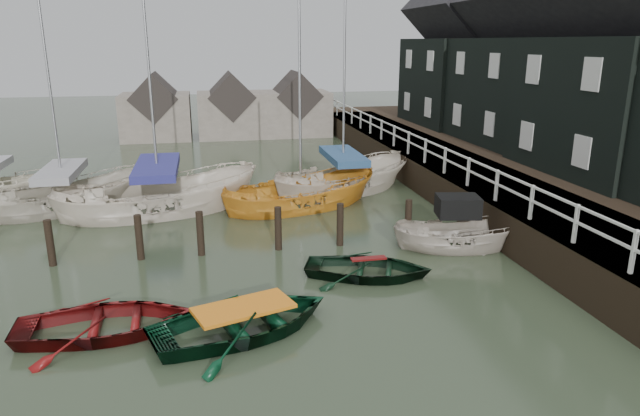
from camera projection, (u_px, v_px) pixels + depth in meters
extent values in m
plane|color=#293220|center=(248.00, 292.00, 15.03)|extent=(120.00, 120.00, 0.00)
cube|color=black|center=(439.00, 155.00, 25.86)|extent=(3.00, 32.00, 0.20)
cube|color=silver|center=(409.00, 133.00, 25.28)|extent=(0.06, 32.00, 0.06)
cube|color=silver|center=(408.00, 142.00, 25.39)|extent=(0.06, 32.00, 0.06)
cube|color=black|center=(545.00, 179.00, 27.31)|extent=(14.00, 38.00, 1.50)
cube|color=black|center=(633.00, 106.00, 21.49)|extent=(6.40, 7.00, 5.00)
cube|color=black|center=(531.00, 91.00, 28.07)|extent=(6.00, 7.00, 5.00)
cube|color=black|center=(468.00, 82.00, 34.65)|extent=(6.40, 7.00, 5.00)
cube|color=black|center=(473.00, 8.00, 33.46)|extent=(6.52, 7.14, 6.52)
cylinder|color=black|center=(51.00, 249.00, 16.66)|extent=(0.22, 0.22, 1.80)
cylinder|color=black|center=(140.00, 244.00, 17.14)|extent=(0.22, 0.22, 1.80)
cylinder|color=black|center=(201.00, 240.00, 17.48)|extent=(0.22, 0.22, 1.80)
cylinder|color=black|center=(278.00, 235.00, 17.94)|extent=(0.22, 0.22, 1.80)
cylinder|color=black|center=(340.00, 230.00, 18.33)|extent=(0.22, 0.22, 1.80)
cylinder|color=black|center=(408.00, 226.00, 18.77)|extent=(0.22, 0.22, 1.80)
cube|color=#665B51|center=(156.00, 116.00, 38.29)|extent=(4.50, 4.00, 3.00)
cube|color=#282321|center=(155.00, 97.00, 37.93)|extent=(3.18, 4.08, 3.18)
cube|color=#665B51|center=(231.00, 115.00, 39.25)|extent=(4.50, 4.00, 3.00)
cube|color=#282321|center=(231.00, 95.00, 38.89)|extent=(3.18, 4.08, 3.18)
cube|color=#665B51|center=(296.00, 113.00, 40.11)|extent=(4.50, 4.00, 3.00)
cube|color=#282321|center=(296.00, 94.00, 39.75)|extent=(3.18, 4.08, 3.18)
imported|color=#5C0D0D|center=(107.00, 333.00, 12.90)|extent=(4.03, 2.96, 0.81)
imported|color=black|center=(245.00, 333.00, 12.92)|extent=(4.94, 4.18, 0.87)
imported|color=black|center=(368.00, 276.00, 16.03)|extent=(4.16, 3.56, 0.73)
imported|color=#BCB0A1|center=(458.00, 249.00, 18.14)|extent=(4.38, 2.33, 1.61)
cube|color=black|center=(458.00, 206.00, 17.94)|extent=(1.47, 1.23, 0.65)
imported|color=#B9AF9E|center=(66.00, 210.00, 22.35)|extent=(7.13, 4.87, 2.58)
cylinder|color=#B2B2B7|center=(46.00, 58.00, 20.73)|extent=(0.10, 0.10, 8.70)
cube|color=gray|center=(61.00, 171.00, 21.92)|extent=(3.90, 2.64, 0.30)
imported|color=silver|center=(161.00, 212.00, 22.05)|extent=(8.19, 4.48, 2.99)
cylinder|color=#B2B2B7|center=(147.00, 52.00, 20.38)|extent=(0.10, 0.10, 8.64)
cube|color=navy|center=(157.00, 167.00, 21.56)|extent=(4.49, 2.41, 0.30)
imported|color=orange|center=(301.00, 207.00, 22.73)|extent=(7.01, 4.22, 2.54)
cylinder|color=#B2B2B7|center=(300.00, 81.00, 21.35)|extent=(0.10, 0.10, 7.04)
imported|color=beige|center=(343.00, 192.00, 25.02)|extent=(7.38, 5.06, 2.67)
cylinder|color=#B2B2B7|center=(345.00, 51.00, 23.34)|extent=(0.10, 0.10, 9.01)
cube|color=navy|center=(343.00, 156.00, 24.57)|extent=(4.04, 2.74, 0.30)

